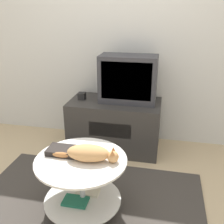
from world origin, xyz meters
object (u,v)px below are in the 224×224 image
at_px(tv, 128,79).
at_px(speaker, 82,96).
at_px(dvd_box, 63,151).
at_px(cat, 90,153).

bearing_deg(tv, speaker, -175.99).
bearing_deg(dvd_box, speaker, 100.02).
height_order(speaker, cat, speaker).
bearing_deg(cat, dvd_box, 163.02).
xyz_separation_m(tv, cat, (-0.11, -1.18, -0.29)).
xyz_separation_m(dvd_box, cat, (0.24, -0.06, 0.04)).
xyz_separation_m(speaker, dvd_box, (0.19, -1.08, -0.10)).
relative_size(tv, speaker, 7.92).
bearing_deg(dvd_box, tv, 72.63).
height_order(speaker, dvd_box, speaker).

